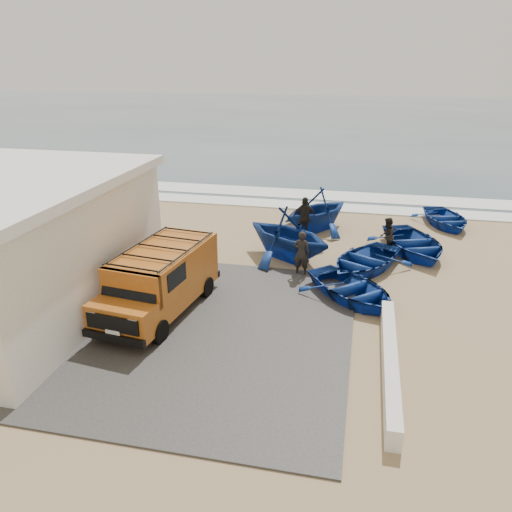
{
  "coord_description": "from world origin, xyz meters",
  "views": [
    {
      "loc": [
        3.96,
        -14.5,
        7.63
      ],
      "look_at": [
        0.51,
        1.23,
        1.2
      ],
      "focal_mm": 35.0,
      "sensor_mm": 36.0,
      "label": 1
    }
  ],
  "objects_px": {
    "boat_far_left": "(317,210)",
    "boat_near_left": "(352,289)",
    "boat_mid_right": "(413,243)",
    "boat_mid_left": "(288,234)",
    "fisherman_front": "(302,253)",
    "parapet": "(390,362)",
    "fisherman_back": "(304,218)",
    "fisherman_middle": "(387,236)",
    "boat_far_right": "(446,218)",
    "van": "(160,278)",
    "boat_near_right": "(364,260)"
  },
  "relations": [
    {
      "from": "boat_far_right",
      "to": "boat_mid_right",
      "type": "bearing_deg",
      "value": -128.42
    },
    {
      "from": "fisherman_front",
      "to": "fisherman_middle",
      "type": "distance_m",
      "value": 4.28
    },
    {
      "from": "fisherman_back",
      "to": "fisherman_middle",
      "type": "bearing_deg",
      "value": -40.28
    },
    {
      "from": "van",
      "to": "boat_mid_left",
      "type": "xyz_separation_m",
      "value": [
        3.22,
        5.35,
        -0.09
      ]
    },
    {
      "from": "boat_far_left",
      "to": "fisherman_middle",
      "type": "height_order",
      "value": "boat_far_left"
    },
    {
      "from": "boat_far_left",
      "to": "boat_mid_right",
      "type": "bearing_deg",
      "value": 10.25
    },
    {
      "from": "parapet",
      "to": "van",
      "type": "height_order",
      "value": "van"
    },
    {
      "from": "van",
      "to": "fisherman_middle",
      "type": "distance_m",
      "value": 9.82
    },
    {
      "from": "boat_mid_left",
      "to": "fisherman_middle",
      "type": "height_order",
      "value": "boat_mid_left"
    },
    {
      "from": "fisherman_front",
      "to": "van",
      "type": "bearing_deg",
      "value": 49.79
    },
    {
      "from": "boat_near_left",
      "to": "boat_far_right",
      "type": "distance_m",
      "value": 9.92
    },
    {
      "from": "boat_far_left",
      "to": "fisherman_middle",
      "type": "distance_m",
      "value": 3.99
    },
    {
      "from": "boat_near_right",
      "to": "fisherman_back",
      "type": "bearing_deg",
      "value": 158.84
    },
    {
      "from": "boat_near_right",
      "to": "fisherman_front",
      "type": "distance_m",
      "value": 2.53
    },
    {
      "from": "boat_mid_left",
      "to": "boat_far_right",
      "type": "bearing_deg",
      "value": -16.93
    },
    {
      "from": "boat_far_right",
      "to": "van",
      "type": "bearing_deg",
      "value": -146.82
    },
    {
      "from": "boat_far_left",
      "to": "fisherman_front",
      "type": "bearing_deg",
      "value": -53.39
    },
    {
      "from": "boat_far_left",
      "to": "boat_near_left",
      "type": "bearing_deg",
      "value": -37.78
    },
    {
      "from": "boat_mid_right",
      "to": "fisherman_middle",
      "type": "relative_size",
      "value": 2.73
    },
    {
      "from": "boat_near_left",
      "to": "fisherman_back",
      "type": "height_order",
      "value": "fisherman_back"
    },
    {
      "from": "boat_far_left",
      "to": "fisherman_middle",
      "type": "bearing_deg",
      "value": -1.05
    },
    {
      "from": "boat_near_right",
      "to": "boat_far_left",
      "type": "bearing_deg",
      "value": 145.94
    },
    {
      "from": "boat_far_right",
      "to": "fisherman_back",
      "type": "xyz_separation_m",
      "value": [
        -6.5,
        -3.16,
        0.57
      ]
    },
    {
      "from": "fisherman_front",
      "to": "fisherman_middle",
      "type": "xyz_separation_m",
      "value": [
        3.16,
        2.88,
        -0.08
      ]
    },
    {
      "from": "parapet",
      "to": "boat_near_right",
      "type": "bearing_deg",
      "value": 96.64
    },
    {
      "from": "fisherman_back",
      "to": "boat_near_left",
      "type": "bearing_deg",
      "value": -88.7
    },
    {
      "from": "boat_mid_left",
      "to": "fisherman_front",
      "type": "distance_m",
      "value": 1.69
    },
    {
      "from": "boat_mid_left",
      "to": "boat_far_right",
      "type": "height_order",
      "value": "boat_mid_left"
    },
    {
      "from": "boat_mid_right",
      "to": "fisherman_middle",
      "type": "bearing_deg",
      "value": 176.35
    },
    {
      "from": "boat_near_right",
      "to": "boat_mid_left",
      "type": "xyz_separation_m",
      "value": [
        -3.06,
        0.57,
        0.66
      ]
    },
    {
      "from": "parapet",
      "to": "boat_far_left",
      "type": "relative_size",
      "value": 1.56
    },
    {
      "from": "boat_mid_right",
      "to": "boat_far_right",
      "type": "xyz_separation_m",
      "value": [
        1.79,
        4.1,
        -0.06
      ]
    },
    {
      "from": "fisherman_front",
      "to": "fisherman_back",
      "type": "relative_size",
      "value": 0.91
    },
    {
      "from": "boat_far_left",
      "to": "fisherman_front",
      "type": "relative_size",
      "value": 2.24
    },
    {
      "from": "boat_near_right",
      "to": "fisherman_front",
      "type": "xyz_separation_m",
      "value": [
        -2.3,
        -0.93,
        0.45
      ]
    },
    {
      "from": "boat_near_left",
      "to": "boat_mid_right",
      "type": "distance_m",
      "value": 5.44
    },
    {
      "from": "boat_near_right",
      "to": "fisherman_front",
      "type": "bearing_deg",
      "value": -129.66
    },
    {
      "from": "boat_near_right",
      "to": "boat_far_right",
      "type": "xyz_separation_m",
      "value": [
        3.76,
        6.37,
        -0.03
      ]
    },
    {
      "from": "boat_near_left",
      "to": "boat_far_left",
      "type": "relative_size",
      "value": 0.98
    },
    {
      "from": "boat_far_right",
      "to": "fisherman_middle",
      "type": "distance_m",
      "value": 5.31
    },
    {
      "from": "boat_near_left",
      "to": "boat_near_right",
      "type": "bearing_deg",
      "value": 39.81
    },
    {
      "from": "fisherman_middle",
      "to": "boat_near_right",
      "type": "bearing_deg",
      "value": -10.78
    },
    {
      "from": "fisherman_front",
      "to": "boat_mid_left",
      "type": "bearing_deg",
      "value": -57.49
    },
    {
      "from": "boat_mid_left",
      "to": "van",
      "type": "bearing_deg",
      "value": -178.33
    },
    {
      "from": "van",
      "to": "boat_near_left",
      "type": "distance_m",
      "value": 6.36
    },
    {
      "from": "parapet",
      "to": "boat_near_right",
      "type": "xyz_separation_m",
      "value": [
        -0.77,
        6.63,
        0.13
      ]
    },
    {
      "from": "van",
      "to": "boat_far_right",
      "type": "height_order",
      "value": "van"
    },
    {
      "from": "boat_near_left",
      "to": "boat_far_right",
      "type": "height_order",
      "value": "boat_near_left"
    },
    {
      "from": "parapet",
      "to": "boat_mid_right",
      "type": "relative_size",
      "value": 1.41
    },
    {
      "from": "parapet",
      "to": "boat_mid_right",
      "type": "distance_m",
      "value": 8.98
    }
  ]
}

